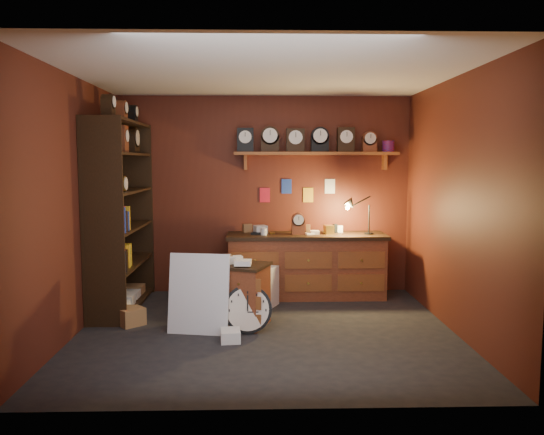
{
  "coord_description": "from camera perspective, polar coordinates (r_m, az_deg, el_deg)",
  "views": [
    {
      "loc": [
        -0.09,
        -5.52,
        1.81
      ],
      "look_at": [
        0.07,
        0.35,
        1.19
      ],
      "focal_mm": 35.0,
      "sensor_mm": 36.0,
      "label": 1
    }
  ],
  "objects": [
    {
      "name": "floor",
      "position": [
        5.8,
        -0.63,
        -12.13
      ],
      "size": [
        4.0,
        4.0,
        0.0
      ],
      "primitive_type": "plane",
      "color": "black",
      "rests_on": "ground"
    },
    {
      "name": "room_shell",
      "position": [
        5.63,
        -0.22,
        5.13
      ],
      "size": [
        4.02,
        3.62,
        2.71
      ],
      "color": "#572214",
      "rests_on": "ground"
    },
    {
      "name": "shelving_unit",
      "position": [
        6.74,
        -16.21,
        1.05
      ],
      "size": [
        0.47,
        1.6,
        2.58
      ],
      "color": "black",
      "rests_on": "ground"
    },
    {
      "name": "workbench",
      "position": [
        7.15,
        3.72,
        -4.77
      ],
      "size": [
        2.11,
        0.66,
        1.36
      ],
      "color": "brown",
      "rests_on": "ground"
    },
    {
      "name": "low_cabinet",
      "position": [
        5.93,
        -3.51,
        -7.96
      ],
      "size": [
        0.75,
        0.69,
        0.78
      ],
      "rotation": [
        0.0,
        0.0,
        -0.37
      ],
      "color": "brown",
      "rests_on": "ground"
    },
    {
      "name": "big_round_clock",
      "position": [
        5.7,
        -2.63,
        -9.83
      ],
      "size": [
        0.51,
        0.17,
        0.52
      ],
      "color": "black",
      "rests_on": "ground"
    },
    {
      "name": "white_panel",
      "position": [
        5.82,
        -7.83,
        -12.14
      ],
      "size": [
        0.67,
        0.29,
        0.86
      ],
      "primitive_type": "cube",
      "rotation": [
        -0.17,
        0.0,
        -0.17
      ],
      "color": "silver",
      "rests_on": "ground"
    },
    {
      "name": "mini_fridge",
      "position": [
        6.67,
        -1.92,
        -7.52
      ],
      "size": [
        0.63,
        0.66,
        0.5
      ],
      "rotation": [
        0.0,
        0.0,
        -0.42
      ],
      "color": "silver",
      "rests_on": "ground"
    },
    {
      "name": "floor_box_a",
      "position": [
        6.29,
        -16.14,
        -10.08
      ],
      "size": [
        0.3,
        0.25,
        0.18
      ],
      "primitive_type": "cube",
      "rotation": [
        0.0,
        0.0,
        0.02
      ],
      "color": "#956941",
      "rests_on": "ground"
    },
    {
      "name": "floor_box_b",
      "position": [
        5.5,
        -4.49,
        -12.54
      ],
      "size": [
        0.22,
        0.25,
        0.12
      ],
      "primitive_type": "cube",
      "rotation": [
        0.0,
        0.0,
        0.09
      ],
      "color": "white",
      "rests_on": "ground"
    },
    {
      "name": "floor_box_c",
      "position": [
        6.18,
        -14.88,
        -10.27
      ],
      "size": [
        0.33,
        0.33,
        0.19
      ],
      "primitive_type": "cube",
      "rotation": [
        0.0,
        0.0,
        0.71
      ],
      "color": "#956941",
      "rests_on": "ground"
    }
  ]
}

